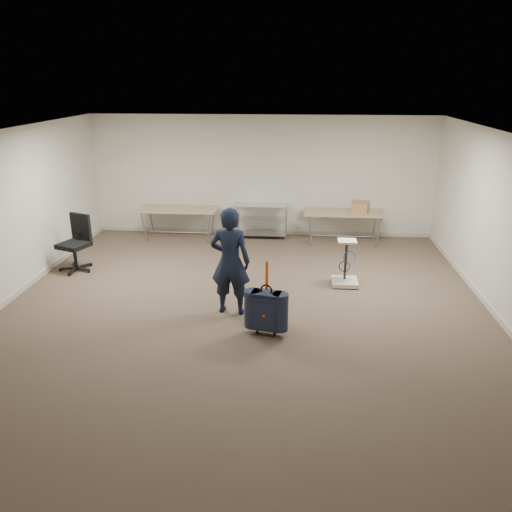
{
  "coord_description": "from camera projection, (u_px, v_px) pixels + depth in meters",
  "views": [
    {
      "loc": [
        0.78,
        -7.09,
        3.59
      ],
      "look_at": [
        0.19,
        0.3,
        0.93
      ],
      "focal_mm": 35.0,
      "sensor_mm": 36.0,
      "label": 1
    }
  ],
  "objects": [
    {
      "name": "ground",
      "position": [
        243.0,
        317.0,
        7.93
      ],
      "size": [
        9.0,
        9.0,
        0.0
      ],
      "primitive_type": "plane",
      "color": "#493A2C",
      "rests_on": "ground"
    },
    {
      "name": "room_shell",
      "position": [
        250.0,
        281.0,
        9.2
      ],
      "size": [
        8.0,
        9.0,
        9.0
      ],
      "color": "silver",
      "rests_on": "ground"
    },
    {
      "name": "folding_table_left",
      "position": [
        179.0,
        211.0,
        11.54
      ],
      "size": [
        1.8,
        0.75,
        0.73
      ],
      "color": "#9F8961",
      "rests_on": "ground"
    },
    {
      "name": "folding_table_right",
      "position": [
        344.0,
        214.0,
        11.26
      ],
      "size": [
        1.8,
        0.75,
        0.73
      ],
      "color": "#9F8961",
      "rests_on": "ground"
    },
    {
      "name": "wire_shelf",
      "position": [
        261.0,
        219.0,
        11.72
      ],
      "size": [
        1.22,
        0.47,
        0.8
      ],
      "color": "silver",
      "rests_on": "ground"
    },
    {
      "name": "person",
      "position": [
        230.0,
        261.0,
        7.8
      ],
      "size": [
        0.68,
        0.49,
        1.74
      ],
      "primitive_type": "imported",
      "rotation": [
        0.0,
        0.0,
        3.03
      ],
      "color": "black",
      "rests_on": "ground"
    },
    {
      "name": "suitcase",
      "position": [
        266.0,
        311.0,
        7.25
      ],
      "size": [
        0.46,
        0.32,
        1.15
      ],
      "color": "black",
      "rests_on": "ground"
    },
    {
      "name": "office_chair",
      "position": [
        77.0,
        254.0,
        9.77
      ],
      "size": [
        0.66,
        0.67,
        1.1
      ],
      "color": "black",
      "rests_on": "ground"
    },
    {
      "name": "equipment_cart",
      "position": [
        345.0,
        273.0,
        9.08
      ],
      "size": [
        0.47,
        0.47,
        0.86
      ],
      "color": "beige",
      "rests_on": "ground"
    },
    {
      "name": "cardboard_box",
      "position": [
        360.0,
        207.0,
        11.1
      ],
      "size": [
        0.42,
        0.37,
        0.26
      ],
      "primitive_type": "cube",
      "rotation": [
        0.0,
        0.0,
        -0.35
      ],
      "color": "#A2814B",
      "rests_on": "folding_table_right"
    }
  ]
}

